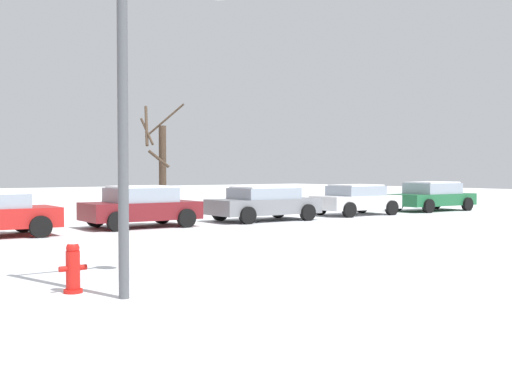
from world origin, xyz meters
TOP-DOWN VIEW (x-y plane):
  - fire_hydrant at (3.40, -1.45)m, footprint 0.44×0.30m
  - street_lamp at (4.24, -2.33)m, footprint 1.99×0.36m
  - parked_car_maroon at (9.45, 8.40)m, footprint 3.90×2.23m
  - parked_car_gray at (14.52, 8.14)m, footprint 4.34×2.27m
  - parked_car_white at (19.58, 8.21)m, footprint 3.87×2.19m
  - parked_car_green at (24.65, 8.09)m, footprint 4.34×2.25m
  - tree_far_right at (11.96, 11.66)m, footprint 2.08×1.82m

SIDE VIEW (x-z plane):
  - fire_hydrant at x=3.40m, z-range 0.00..0.84m
  - parked_car_white at x=19.58m, z-range 0.03..1.35m
  - parked_car_gray at x=14.52m, z-range 0.03..1.35m
  - parked_car_green at x=24.65m, z-range 0.02..1.41m
  - parked_car_maroon at x=9.45m, z-range 0.02..1.43m
  - tree_far_right at x=11.96m, z-range -0.21..4.53m
  - street_lamp at x=4.24m, z-range 0.64..5.86m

